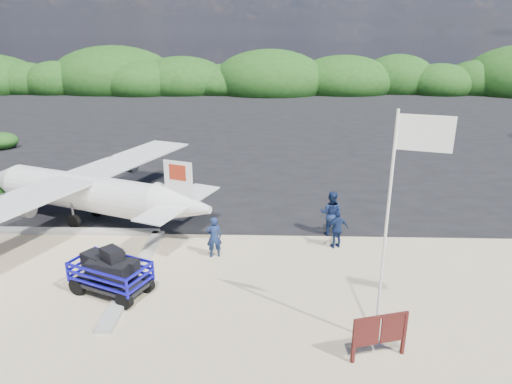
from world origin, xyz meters
TOP-DOWN VIEW (x-y plane):
  - ground at (0.00, 0.00)m, footprint 160.00×160.00m
  - asphalt_apron at (0.00, 30.00)m, footprint 90.00×50.00m
  - lagoon at (-9.00, 1.50)m, footprint 9.00×7.00m
  - vegetation_band at (0.00, 55.00)m, footprint 124.00×8.00m
  - baggage_cart at (-4.95, 0.23)m, footprint 3.19×2.57m
  - flagpole at (3.35, -2.03)m, footprint 1.42×0.92m
  - signboard at (3.27, -2.76)m, footprint 1.64×0.61m
  - crew_a at (-1.83, 2.99)m, footprint 0.69×0.55m
  - crew_b at (2.95, 5.20)m, footprint 1.14×1.00m
  - crew_c at (3.05, 3.95)m, footprint 1.03×0.67m
  - aircraft_large at (12.65, 25.06)m, footprint 18.98×18.98m

SIDE VIEW (x-z plane):
  - ground at x=0.00m, z-range 0.00..0.00m
  - asphalt_apron at x=0.00m, z-range -0.02..0.02m
  - lagoon at x=-9.00m, z-range -0.20..0.20m
  - vegetation_band at x=0.00m, z-range -2.20..2.20m
  - baggage_cart at x=-4.95m, z-range -0.70..0.70m
  - flagpole at x=3.35m, z-range -3.30..3.30m
  - signboard at x=3.27m, z-range -0.69..0.69m
  - aircraft_large at x=12.65m, z-range -2.20..2.20m
  - crew_c at x=3.05m, z-range 0.00..1.62m
  - crew_a at x=-1.83m, z-range 0.00..1.66m
  - crew_b at x=2.95m, z-range 0.00..1.98m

